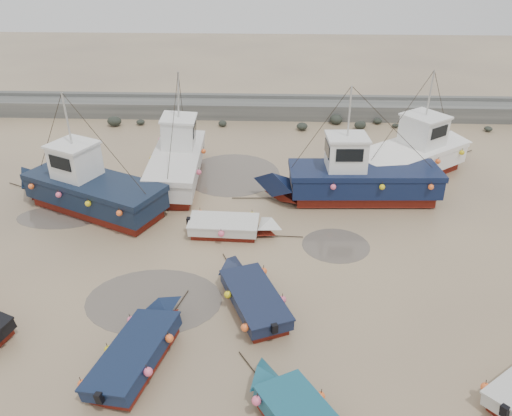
# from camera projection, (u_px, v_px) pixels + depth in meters

# --- Properties ---
(ground) EXTENTS (120.00, 120.00, 0.00)m
(ground) POSITION_uv_depth(u_px,v_px,m) (199.00, 284.00, 20.90)
(ground) COLOR tan
(ground) RESTS_ON ground
(seawall) EXTENTS (60.00, 4.92, 1.50)m
(seawall) POSITION_uv_depth(u_px,v_px,m) (237.00, 109.00, 39.84)
(seawall) COLOR #60605B
(seawall) RESTS_ON ground
(puddle_a) EXTENTS (5.50, 5.50, 0.01)m
(puddle_a) POSITION_uv_depth(u_px,v_px,m) (154.00, 300.00, 20.00)
(puddle_a) COLOR #595046
(puddle_a) RESTS_ON ground
(puddle_b) EXTENTS (3.20, 3.20, 0.01)m
(puddle_b) POSITION_uv_depth(u_px,v_px,m) (336.00, 245.00, 23.52)
(puddle_b) COLOR #595046
(puddle_b) RESTS_ON ground
(puddle_c) EXTENTS (4.36, 4.36, 0.01)m
(puddle_c) POSITION_uv_depth(u_px,v_px,m) (59.00, 217.00, 25.84)
(puddle_c) COLOR #595046
(puddle_c) RESTS_ON ground
(puddle_d) EXTENTS (5.82, 5.82, 0.01)m
(puddle_d) POSITION_uv_depth(u_px,v_px,m) (232.00, 174.00, 30.52)
(puddle_d) COLOR #595046
(puddle_d) RESTS_ON ground
(dinghy_1) EXTENTS (2.97, 6.26, 1.43)m
(dinghy_1) POSITION_uv_depth(u_px,v_px,m) (142.00, 347.00, 16.99)
(dinghy_1) COLOR maroon
(dinghy_1) RESTS_ON ground
(dinghy_5) EXTENTS (5.64, 2.09, 1.43)m
(dinghy_5) POSITION_uv_depth(u_px,v_px,m) (231.00, 225.00, 24.09)
(dinghy_5) COLOR maroon
(dinghy_5) RESTS_ON ground
(dinghy_6) EXTENTS (3.28, 5.87, 1.43)m
(dinghy_6) POSITION_uv_depth(u_px,v_px,m) (251.00, 294.00, 19.51)
(dinghy_6) COLOR maroon
(dinghy_6) RESTS_ON ground
(cabin_boat_0) EXTENTS (10.31, 6.28, 6.22)m
(cabin_boat_0) POSITION_uv_depth(u_px,v_px,m) (86.00, 186.00, 26.06)
(cabin_boat_0) COLOR maroon
(cabin_boat_0) RESTS_ON ground
(cabin_boat_1) EXTENTS (3.35, 10.97, 6.22)m
(cabin_boat_1) POSITION_uv_depth(u_px,v_px,m) (177.00, 157.00, 29.48)
(cabin_boat_1) COLOR maroon
(cabin_boat_1) RESTS_ON ground
(cabin_boat_2) EXTENTS (11.28, 3.55, 6.22)m
(cabin_boat_2) POSITION_uv_depth(u_px,v_px,m) (352.00, 178.00, 27.01)
(cabin_boat_2) COLOR maroon
(cabin_boat_2) RESTS_ON ground
(cabin_boat_3) EXTENTS (9.24, 7.67, 6.22)m
(cabin_boat_3) POSITION_uv_depth(u_px,v_px,m) (415.00, 153.00, 29.97)
(cabin_boat_3) COLOR maroon
(cabin_boat_3) RESTS_ON ground
(person) EXTENTS (0.71, 0.69, 1.65)m
(person) POSITION_uv_depth(u_px,v_px,m) (182.00, 202.00, 27.28)
(person) COLOR #1D233A
(person) RESTS_ON ground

